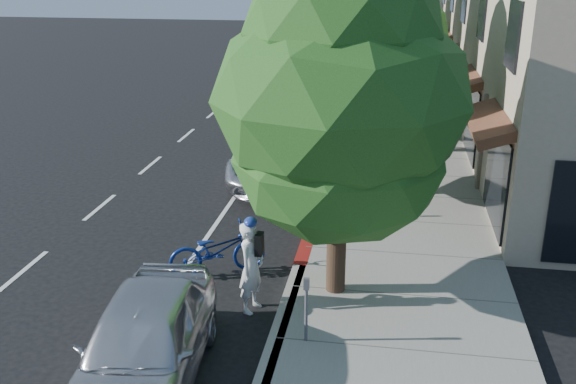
% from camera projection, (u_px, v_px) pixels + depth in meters
% --- Properties ---
extents(ground, '(120.00, 120.00, 0.00)m').
position_uv_depth(ground, '(306.00, 252.00, 15.49)').
color(ground, black).
rests_on(ground, ground).
extents(sidewalk, '(4.60, 56.00, 0.15)m').
position_uv_depth(sidewalk, '(401.00, 158.00, 22.53)').
color(sidewalk, gray).
rests_on(sidewalk, ground).
extents(curb, '(0.30, 56.00, 0.15)m').
position_uv_depth(curb, '(336.00, 155.00, 22.88)').
color(curb, '#9E998E').
rests_on(curb, ground).
extents(curb_red_segment, '(0.32, 4.00, 0.15)m').
position_uv_depth(curb_red_segment, '(311.00, 233.00, 16.39)').
color(curb_red_segment, maroon).
rests_on(curb_red_segment, ground).
extents(storefront_building, '(10.00, 36.00, 7.00)m').
position_uv_depth(storefront_building, '(565.00, 32.00, 29.53)').
color(storefront_building, '#BBA58F').
rests_on(storefront_building, ground).
extents(street_tree_0, '(4.95, 4.95, 6.91)m').
position_uv_depth(street_tree_0, '(340.00, 104.00, 12.09)').
color(street_tree_0, black).
rests_on(street_tree_0, ground).
extents(street_tree_1, '(5.01, 5.01, 7.20)m').
position_uv_depth(street_tree_1, '(359.00, 50.00, 17.59)').
color(street_tree_1, black).
rests_on(street_tree_1, ground).
extents(street_tree_2, '(4.92, 4.92, 7.82)m').
position_uv_depth(street_tree_2, '(369.00, 14.00, 22.98)').
color(street_tree_2, black).
rests_on(street_tree_2, ground).
extents(cyclist, '(0.62, 0.79, 1.89)m').
position_uv_depth(cyclist, '(252.00, 267.00, 12.65)').
color(cyclist, silver).
rests_on(cyclist, ground).
extents(bicycle, '(2.28, 1.59, 1.14)m').
position_uv_depth(bicycle, '(217.00, 250.00, 14.27)').
color(bicycle, navy).
rests_on(bicycle, ground).
extents(silver_suv, '(3.32, 6.60, 1.79)m').
position_uv_depth(silver_suv, '(291.00, 151.00, 20.47)').
color(silver_suv, silver).
rests_on(silver_suv, ground).
extents(dark_sedan, '(2.21, 5.21, 1.67)m').
position_uv_depth(dark_sedan, '(295.00, 105.00, 27.22)').
color(dark_sedan, black).
rests_on(dark_sedan, ground).
extents(white_pickup, '(2.54, 5.77, 1.65)m').
position_uv_depth(white_pickup, '(318.00, 72.00, 35.01)').
color(white_pickup, white).
rests_on(white_pickup, ground).
extents(dark_suv_far, '(2.44, 5.35, 1.78)m').
position_uv_depth(dark_suv_far, '(319.00, 70.00, 35.45)').
color(dark_suv_far, black).
rests_on(dark_suv_far, ground).
extents(near_car_a, '(2.32, 4.80, 1.58)m').
position_uv_depth(near_car_a, '(144.00, 344.00, 10.41)').
color(near_car_a, silver).
rests_on(near_car_a, ground).
extents(pedestrian, '(1.09, 1.06, 1.76)m').
position_uv_depth(pedestrian, '(395.00, 126.00, 22.95)').
color(pedestrian, black).
rests_on(pedestrian, sidewalk).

